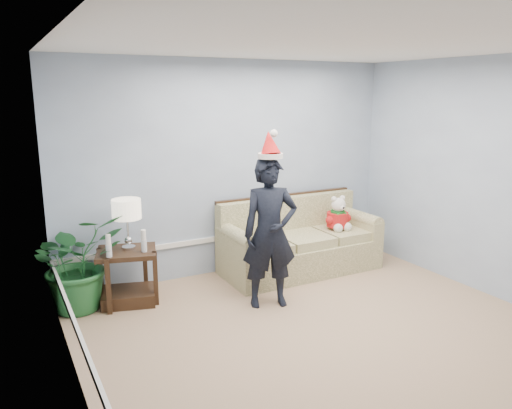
{
  "coord_description": "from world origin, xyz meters",
  "views": [
    {
      "loc": [
        -2.69,
        -3.2,
        2.3
      ],
      "look_at": [
        -0.16,
        1.55,
        1.08
      ],
      "focal_mm": 35.0,
      "sensor_mm": 36.0,
      "label": 1
    }
  ],
  "objects_px": {
    "table_lamp": "(127,211)",
    "teddy_bear": "(338,217)",
    "sofa": "(298,245)",
    "man": "(270,233)",
    "side_table": "(128,282)",
    "houseplant": "(78,262)"
  },
  "relations": [
    {
      "from": "table_lamp",
      "to": "man",
      "type": "relative_size",
      "value": 0.34
    },
    {
      "from": "sofa",
      "to": "man",
      "type": "relative_size",
      "value": 1.25
    },
    {
      "from": "side_table",
      "to": "man",
      "type": "bearing_deg",
      "value": -29.66
    },
    {
      "from": "table_lamp",
      "to": "teddy_bear",
      "type": "distance_m",
      "value": 2.78
    },
    {
      "from": "sofa",
      "to": "teddy_bear",
      "type": "distance_m",
      "value": 0.65
    },
    {
      "from": "side_table",
      "to": "houseplant",
      "type": "height_order",
      "value": "houseplant"
    },
    {
      "from": "table_lamp",
      "to": "teddy_bear",
      "type": "bearing_deg",
      "value": -2.87
    },
    {
      "from": "sofa",
      "to": "table_lamp",
      "type": "distance_m",
      "value": 2.31
    },
    {
      "from": "side_table",
      "to": "teddy_bear",
      "type": "relative_size",
      "value": 1.61
    },
    {
      "from": "houseplant",
      "to": "teddy_bear",
      "type": "bearing_deg",
      "value": -3.21
    },
    {
      "from": "man",
      "to": "houseplant",
      "type": "bearing_deg",
      "value": 171.38
    },
    {
      "from": "sofa",
      "to": "teddy_bear",
      "type": "relative_size",
      "value": 4.4
    },
    {
      "from": "sofa",
      "to": "table_lamp",
      "type": "relative_size",
      "value": 3.66
    },
    {
      "from": "houseplant",
      "to": "table_lamp",
      "type": "bearing_deg",
      "value": -4.94
    },
    {
      "from": "side_table",
      "to": "man",
      "type": "xyz_separation_m",
      "value": [
        1.36,
        -0.78,
        0.58
      ]
    },
    {
      "from": "side_table",
      "to": "houseplant",
      "type": "bearing_deg",
      "value": 170.4
    },
    {
      "from": "man",
      "to": "side_table",
      "type": "bearing_deg",
      "value": 166.53
    },
    {
      "from": "side_table",
      "to": "teddy_bear",
      "type": "xyz_separation_m",
      "value": [
        2.79,
        -0.1,
        0.43
      ]
    },
    {
      "from": "side_table",
      "to": "houseplant",
      "type": "xyz_separation_m",
      "value": [
        -0.5,
        0.08,
        0.29
      ]
    },
    {
      "from": "sofa",
      "to": "houseplant",
      "type": "xyz_separation_m",
      "value": [
        -2.74,
        0.07,
        0.19
      ]
    },
    {
      "from": "table_lamp",
      "to": "man",
      "type": "bearing_deg",
      "value": -31.56
    },
    {
      "from": "houseplant",
      "to": "sofa",
      "type": "bearing_deg",
      "value": -1.48
    }
  ]
}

